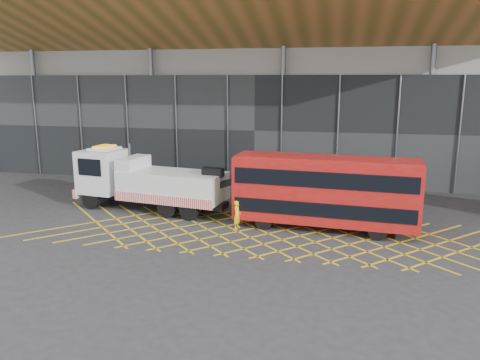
# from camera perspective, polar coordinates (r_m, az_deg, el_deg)

# --- Properties ---
(ground_plane) EXTENTS (120.00, 120.00, 0.00)m
(ground_plane) POSITION_cam_1_polar(r_m,az_deg,el_deg) (25.11, -7.47, -5.77)
(ground_plane) COLOR #28282A
(road_markings) EXTENTS (26.36, 7.16, 0.01)m
(road_markings) POSITION_cam_1_polar(r_m,az_deg,el_deg) (23.99, 3.48, -6.53)
(road_markings) COLOR gold
(road_markings) RESTS_ON ground_plane
(construction_building) EXTENTS (55.00, 23.97, 18.00)m
(construction_building) POSITION_cam_1_polar(r_m,az_deg,el_deg) (41.37, 3.52, 13.93)
(construction_building) COLOR gray
(construction_building) RESTS_ON ground_plane
(recovery_truck) EXTENTS (11.00, 4.02, 3.81)m
(recovery_truck) POSITION_cam_1_polar(r_m,az_deg,el_deg) (28.44, -11.49, -0.11)
(recovery_truck) COLOR black
(recovery_truck) RESTS_ON ground_plane
(bus_towed) EXTENTS (9.58, 2.98, 3.83)m
(bus_towed) POSITION_cam_1_polar(r_m,az_deg,el_deg) (24.45, 10.26, -1.18)
(bus_towed) COLOR #9E0F0C
(bus_towed) RESTS_ON ground_plane
(worker) EXTENTS (0.47, 0.61, 1.48)m
(worker) POSITION_cam_1_polar(r_m,az_deg,el_deg) (24.59, -0.33, -4.24)
(worker) COLOR yellow
(worker) RESTS_ON ground_plane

